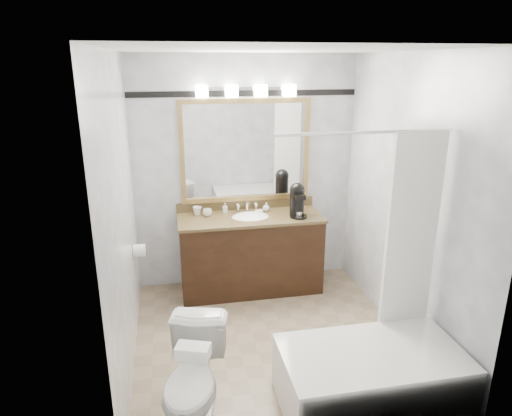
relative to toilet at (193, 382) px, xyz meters
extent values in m
cube|color=gray|center=(0.74, 0.88, -0.37)|extent=(2.40, 2.60, 0.01)
cube|color=white|center=(0.74, 0.88, 2.14)|extent=(2.40, 2.60, 0.01)
cube|color=white|center=(0.74, 2.19, 0.89)|extent=(2.40, 0.01, 2.50)
cube|color=white|center=(0.74, -0.42, 0.89)|extent=(2.40, 0.01, 2.50)
cube|color=white|center=(-0.46, 0.88, 0.89)|extent=(0.01, 2.60, 2.50)
cube|color=white|center=(1.95, 0.88, 0.89)|extent=(0.01, 2.60, 2.50)
cube|color=black|center=(0.74, 1.90, 0.05)|extent=(1.50, 0.55, 0.82)
cube|color=olive|center=(0.74, 1.90, 0.47)|extent=(1.53, 0.58, 0.03)
cube|color=olive|center=(0.74, 2.17, 0.54)|extent=(1.53, 0.03, 0.10)
ellipsoid|color=white|center=(0.74, 1.90, 0.46)|extent=(0.44, 0.34, 0.14)
cube|color=#AD8A4E|center=(0.74, 2.16, 1.66)|extent=(1.40, 0.04, 0.05)
cube|color=#AD8A4E|center=(0.74, 2.16, 0.61)|extent=(1.40, 0.04, 0.05)
cube|color=#AD8A4E|center=(0.07, 2.16, 1.14)|extent=(0.05, 0.04, 1.00)
cube|color=#AD8A4E|center=(1.42, 2.16, 1.14)|extent=(0.05, 0.04, 1.00)
cube|color=white|center=(0.74, 2.17, 1.14)|extent=(1.30, 0.01, 1.00)
cube|color=silver|center=(0.74, 2.15, 1.79)|extent=(0.90, 0.05, 0.03)
cube|color=white|center=(0.29, 2.10, 1.77)|extent=(0.12, 0.12, 0.12)
cube|color=white|center=(0.59, 2.10, 1.77)|extent=(0.12, 0.12, 0.12)
cube|color=white|center=(0.89, 2.10, 1.77)|extent=(0.12, 0.12, 0.12)
cube|color=white|center=(1.19, 2.10, 1.77)|extent=(0.12, 0.12, 0.12)
cube|color=black|center=(0.74, 2.17, 1.74)|extent=(2.40, 0.01, 0.06)
cube|color=white|center=(1.27, -0.04, -0.14)|extent=(1.30, 0.72, 0.45)
cylinder|color=silver|center=(1.27, 0.34, 1.59)|extent=(1.30, 0.02, 0.02)
cube|color=white|center=(1.69, 0.33, 0.81)|extent=(0.40, 0.04, 1.55)
cylinder|color=white|center=(-0.40, 1.55, 0.34)|extent=(0.11, 0.12, 0.12)
imported|color=white|center=(0.00, 0.00, 0.00)|extent=(0.56, 0.78, 0.72)
cube|color=white|center=(0.00, -0.24, 0.40)|extent=(0.23, 0.17, 0.08)
cylinder|color=black|center=(1.23, 1.78, 0.50)|extent=(0.19, 0.19, 0.02)
cylinder|color=black|center=(1.23, 1.84, 0.63)|extent=(0.15, 0.15, 0.27)
sphere|color=black|center=(1.23, 1.84, 0.77)|extent=(0.16, 0.16, 0.16)
cube|color=black|center=(1.23, 1.76, 0.72)|extent=(0.11, 0.11, 0.05)
cylinder|color=silver|center=(1.23, 1.76, 0.53)|extent=(0.06, 0.06, 0.06)
imported|color=white|center=(0.30, 2.00, 0.53)|extent=(0.11, 0.11, 0.08)
imported|color=white|center=(0.19, 2.07, 0.53)|extent=(0.11, 0.11, 0.09)
imported|color=white|center=(0.49, 2.07, 0.54)|extent=(0.06, 0.06, 0.11)
imported|color=white|center=(0.94, 2.04, 0.54)|extent=(0.08, 0.08, 0.10)
cube|color=beige|center=(0.86, 2.02, 0.50)|extent=(0.08, 0.06, 0.02)
camera|label=1|loc=(-0.08, -2.59, 2.06)|focal=32.00mm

